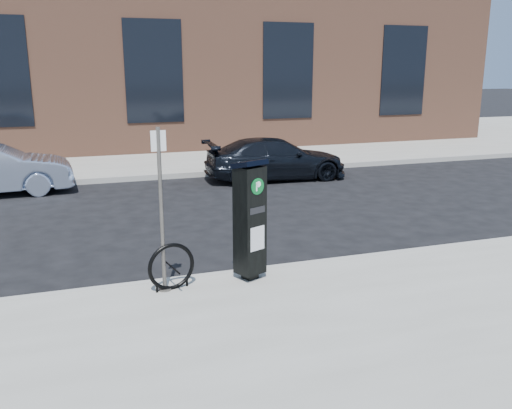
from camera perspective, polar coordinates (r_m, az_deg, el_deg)
name	(u,v)px	position (r m, az deg, el deg)	size (l,w,h in m)	color
ground	(273,275)	(8.52, 1.81, -7.44)	(120.00, 120.00, 0.00)	black
sidewalk_far	(150,148)	(21.82, -11.10, 5.90)	(60.00, 12.00, 0.15)	gray
curb_near	(274,271)	(8.48, 1.86, -7.01)	(60.00, 0.12, 0.16)	#9E9B93
curb_far	(178,176)	(15.98, -8.21, 3.03)	(60.00, 0.12, 0.16)	#9E9B93
building	(136,43)	(24.59, -12.55, 16.26)	(28.00, 10.05, 8.25)	brown
parking_kiosk	(250,218)	(7.72, -0.66, -1.48)	(0.52, 0.49, 1.77)	black
sign_pole	(161,212)	(7.35, -9.92, -0.79)	(0.20, 0.18, 2.25)	#58514E
bike_rack	(171,267)	(7.59, -8.90, -6.51)	(0.67, 0.19, 0.68)	black
car_dark	(276,159)	(15.63, 2.09, 4.84)	(1.66, 4.09, 1.19)	black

